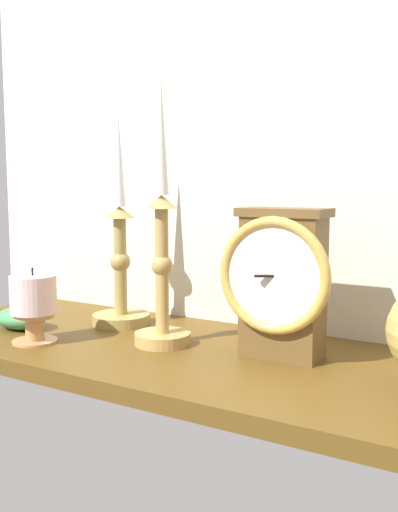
% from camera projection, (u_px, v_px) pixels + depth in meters
% --- Properties ---
extents(ground_plane, '(1.00, 0.36, 0.02)m').
position_uv_depth(ground_plane, '(199.00, 358.00, 0.86)').
color(ground_plane, '#583D15').
extents(back_wall, '(1.20, 0.02, 0.65)m').
position_uv_depth(back_wall, '(256.00, 135.00, 0.97)').
color(back_wall, silver).
rests_on(back_wall, ground_plane).
extents(mantel_clock, '(0.16, 0.09, 0.21)m').
position_uv_depth(mantel_clock, '(281.00, 281.00, 0.80)').
color(mantel_clock, brown).
rests_on(mantel_clock, ground_plane).
extents(candlestick_tall_left, '(0.09, 0.09, 0.41)m').
position_uv_depth(candlestick_tall_left, '(160.00, 254.00, 0.87)').
color(candlestick_tall_left, tan).
rests_on(candlestick_tall_left, ground_plane).
extents(candlestick_tall_center, '(0.10, 0.10, 0.37)m').
position_uv_depth(candlestick_tall_center, '(120.00, 262.00, 1.00)').
color(candlestick_tall_center, '#A0894A').
rests_on(candlestick_tall_center, ground_plane).
extents(pillar_candle_front, '(0.07, 0.07, 0.12)m').
position_uv_depth(pillar_candle_front, '(34.00, 303.00, 0.89)').
color(pillar_candle_front, tan).
rests_on(pillar_candle_front, ground_plane).
extents(ivy_sprig, '(0.09, 0.07, 0.04)m').
position_uv_depth(ivy_sprig, '(21.00, 318.00, 0.98)').
color(ivy_sprig, '#3E8C53').
rests_on(ivy_sprig, ground_plane).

